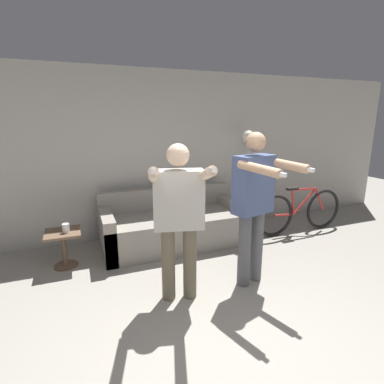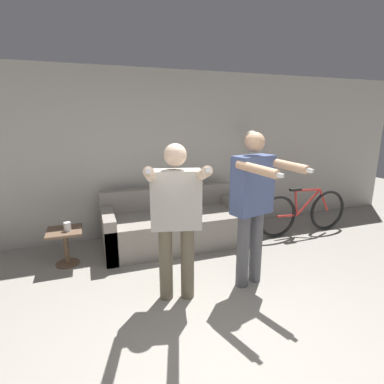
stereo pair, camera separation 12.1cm
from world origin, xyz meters
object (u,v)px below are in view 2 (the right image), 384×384
Objects in this scene: person_left at (176,212)px; bicycle at (303,212)px; cup at (67,227)px; couch at (175,226)px; cat at (178,182)px; side_table at (65,240)px; floor_lamp at (251,154)px; person_right at (253,200)px.

person_left is 2.78m from bicycle.
person_left is at bearing -156.49° from bicycle.
bicycle reaches higher than cup.
cat is at bearing 64.61° from couch.
person_left is 1.78m from side_table.
floor_lamp is at bearing 56.11° from person_left.
side_table is at bearing 138.65° from cup.
person_right reaches higher than floor_lamp.
person_left is at bearing -46.92° from side_table.
person_right is 1.03× the size of floor_lamp.
floor_lamp is 0.99× the size of bicycle.
cup is (-2.87, -0.44, -0.76)m from floor_lamp.
couch reaches higher than cup.
cat is at bearing 85.56° from person_right.
bicycle is (3.63, -0.13, 0.02)m from side_table.
person_left is 1.83m from cat.
floor_lamp is at bearing 7.82° from side_table.
person_right reaches higher than bicycle.
couch is at bearing 8.04° from cup.
floor_lamp is (1.23, -0.13, 0.41)m from cat.
person_left is (-0.38, -1.38, 0.68)m from couch.
cup is (-1.64, -0.57, -0.35)m from cat.
cat is 1.30m from floor_lamp.
person_right reaches higher than couch.
cup is 3.59m from bicycle.
side_table is at bearing -162.56° from cat.
person_right reaches higher than person_left.
couch is 1.74m from floor_lamp.
bicycle is at bearing -8.04° from couch.
person_left is 0.98× the size of floor_lamp.
floor_lamp reaches higher than side_table.
floor_lamp is at bearing 9.40° from couch.
bicycle is at bearing -2.05° from side_table.
bicycle is at bearing -18.76° from cat.
cat reaches higher than bicycle.
bicycle is at bearing 37.35° from person_left.
couch is 2.14m from bicycle.
couch is 1.21× the size of person_right.
cat is at bearing 19.11° from cup.
cat is at bearing 161.24° from bicycle.
floor_lamp is (1.40, 0.23, 1.00)m from couch.
couch is 1.53m from side_table.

